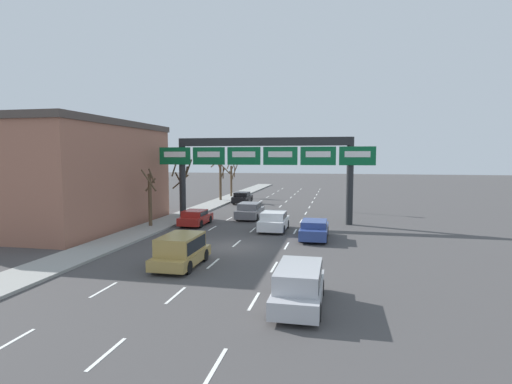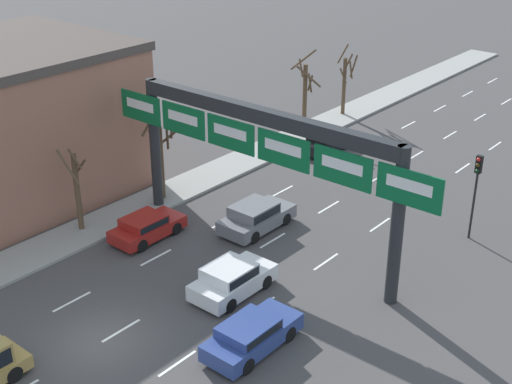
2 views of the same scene
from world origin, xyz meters
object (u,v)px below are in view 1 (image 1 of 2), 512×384
object	(u,v)px
suv_gold	(181,249)
tree_bare_third	(182,188)
tree_bare_closest	(150,196)
car_white	(274,221)
sign_gantry	(262,158)
suv_silver	(299,284)
car_grey	(250,210)
tree_bare_furthest	(221,178)
car_red	(195,217)
car_blue	(314,229)
traffic_light_near_gantry	(349,181)
car_black	(242,197)
tree_bare_second	(232,178)

from	to	relation	value
suv_gold	tree_bare_third	world-z (taller)	tree_bare_third
suv_gold	tree_bare_closest	world-z (taller)	tree_bare_closest
car_white	sign_gantry	bearing A→B (deg)	112.77
suv_silver	tree_bare_third	bearing A→B (deg)	122.86
car_grey	tree_bare_furthest	distance (m)	15.36
sign_gantry	car_red	size ratio (longest dim) A/B	4.81
car_red	car_grey	size ratio (longest dim) A/B	0.90
sign_gantry	car_grey	bearing A→B (deg)	135.45
car_blue	tree_bare_third	distance (m)	14.81
sign_gantry	traffic_light_near_gantry	xyz separation A→B (m)	(7.53, 7.70, -2.32)
suv_gold	traffic_light_near_gantry	bearing A→B (deg)	68.21
suv_gold	traffic_light_near_gantry	distance (m)	24.37
tree_bare_furthest	car_blue	bearing A→B (deg)	-58.34
sign_gantry	car_white	bearing A→B (deg)	-67.23
car_blue	tree_bare_closest	distance (m)	13.44
sign_gantry	traffic_light_near_gantry	distance (m)	11.02
car_black	car_white	world-z (taller)	car_white
tree_bare_closest	tree_bare_furthest	world-z (taller)	tree_bare_furthest
sign_gantry	car_grey	size ratio (longest dim) A/B	4.34
suv_gold	tree_bare_third	xyz separation A→B (m)	(-6.35, 15.68, 1.89)
car_blue	car_grey	size ratio (longest dim) A/B	1.00
suv_silver	suv_gold	distance (m)	7.83
suv_silver	tree_bare_second	distance (m)	41.16
suv_gold	car_blue	bearing A→B (deg)	52.77
car_red	sign_gantry	bearing A→B (deg)	29.63
car_black	sign_gantry	bearing A→B (deg)	-68.96
sign_gantry	car_white	xyz separation A→B (m)	(1.66, -3.95, -4.78)
car_blue	tree_bare_furthest	size ratio (longest dim) A/B	0.78
car_black	car_red	bearing A→B (deg)	-90.52
car_white	tree_bare_second	bearing A→B (deg)	112.45
suv_silver	car_blue	size ratio (longest dim) A/B	1.00
suv_gold	tree_bare_furthest	bearing A→B (deg)	102.93
car_white	traffic_light_near_gantry	bearing A→B (deg)	63.24
car_blue	car_red	distance (m)	10.60
suv_gold	car_white	size ratio (longest dim) A/B	1.02
traffic_light_near_gantry	tree_bare_third	world-z (taller)	tree_bare_third
car_red	tree_bare_closest	size ratio (longest dim) A/B	0.85
car_white	tree_bare_closest	distance (m)	10.12
tree_bare_second	tree_bare_furthest	world-z (taller)	tree_bare_furthest
car_white	tree_bare_second	world-z (taller)	tree_bare_second
suv_silver	tree_bare_closest	world-z (taller)	tree_bare_closest
car_blue	suv_gold	bearing A→B (deg)	-127.23
tree_bare_second	car_blue	bearing A→B (deg)	-63.56
suv_silver	suv_gold	size ratio (longest dim) A/B	1.06
traffic_light_near_gantry	tree_bare_closest	bearing A→B (deg)	-142.16
car_blue	car_grey	xyz separation A→B (m)	(-6.36, 7.88, 0.07)
suv_gold	tree_bare_closest	bearing A→B (deg)	123.66
tree_bare_closest	tree_bare_second	distance (m)	24.41
sign_gantry	car_black	distance (m)	14.62
car_blue	traffic_light_near_gantry	world-z (taller)	traffic_light_near_gantry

